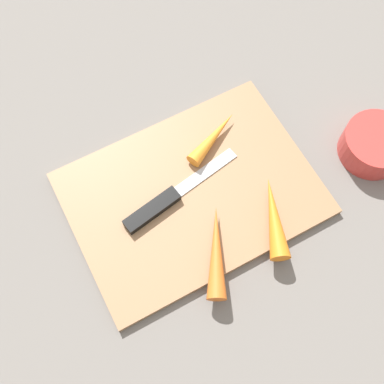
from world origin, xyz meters
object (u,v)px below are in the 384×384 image
(carrot_medium, at_px, (274,217))
(carrot_shortest, at_px, (213,137))
(small_bowl, at_px, (374,145))
(cutting_board, at_px, (192,194))
(carrot_longest, at_px, (216,252))
(knife, at_px, (159,204))

(carrot_medium, height_order, carrot_shortest, carrot_medium)
(carrot_shortest, bearing_deg, small_bowl, -55.79)
(carrot_shortest, distance_m, small_bowl, 0.25)
(cutting_board, xyz_separation_m, carrot_shortest, (-0.07, -0.06, 0.02))
(carrot_medium, distance_m, small_bowl, 0.20)
(carrot_longest, relative_size, small_bowl, 1.31)
(carrot_longest, bearing_deg, carrot_medium, -58.34)
(knife, relative_size, small_bowl, 1.99)
(cutting_board, xyz_separation_m, carrot_longest, (0.02, 0.10, 0.02))
(carrot_shortest, relative_size, small_bowl, 1.04)
(small_bowl, bearing_deg, carrot_medium, 8.16)
(carrot_medium, height_order, carrot_longest, carrot_medium)
(knife, distance_m, carrot_shortest, 0.13)
(knife, bearing_deg, carrot_longest, -80.12)
(cutting_board, relative_size, carrot_medium, 2.98)
(carrot_medium, distance_m, carrot_longest, 0.10)
(cutting_board, bearing_deg, carrot_shortest, -138.81)
(cutting_board, distance_m, knife, 0.05)
(cutting_board, height_order, carrot_medium, carrot_medium)
(cutting_board, bearing_deg, carrot_longest, 81.26)
(cutting_board, relative_size, carrot_shortest, 3.45)
(small_bowl, bearing_deg, carrot_longest, 6.40)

